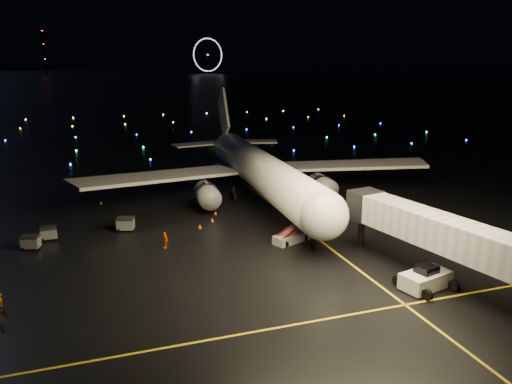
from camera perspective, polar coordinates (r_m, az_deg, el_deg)
ground at (r=343.38m, az=-16.97°, el=10.82°), size 2000.00×2000.00×0.00m
lane_centre at (r=65.77m, az=4.12°, el=-3.14°), size 0.25×80.00×0.02m
lane_cross at (r=39.07m, az=-5.09°, el=-16.45°), size 60.00×0.25×0.02m
airliner at (r=75.13m, az=-0.09°, el=5.16°), size 56.23×53.66×15.28m
pushback_tug at (r=48.67m, az=18.84°, el=-9.17°), size 5.15×3.49×2.24m
belt_loader at (r=57.31m, az=4.04°, el=-4.26°), size 6.57×3.97×3.09m
crew_c at (r=56.54m, az=-10.37°, el=-5.41°), size 0.85×1.18×1.86m
safety_cone_0 at (r=62.64m, az=-6.44°, el=-3.90°), size 0.50×0.50×0.49m
safety_cone_1 at (r=67.90m, az=-4.68°, el=-2.37°), size 0.41×0.41×0.47m
safety_cone_2 at (r=65.01m, az=-5.02°, el=-3.16°), size 0.49×0.49×0.48m
safety_cone_3 at (r=76.03m, az=-17.33°, el=-1.14°), size 0.50×0.50×0.45m
ferris_wheel at (r=784.12m, az=-5.52°, el=15.19°), size 49.33×16.80×52.00m
radio_mast at (r=784.08m, az=-23.04°, el=14.56°), size 1.80×1.80×64.00m
taxiway_lights at (r=150.43m, az=-13.93°, el=6.73°), size 164.00×92.00×0.36m
baggage_cart_0 at (r=63.25m, az=-14.68°, el=-3.54°), size 2.31×1.91×1.69m
baggage_cart_1 at (r=63.00m, az=-22.62°, el=-4.37°), size 1.93×1.42×1.55m
baggage_cart_2 at (r=60.77m, az=-24.34°, el=-5.23°), size 2.12×1.74×1.57m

